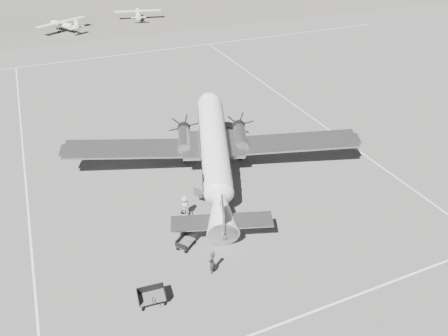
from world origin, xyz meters
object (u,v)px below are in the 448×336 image
(baggage_cart_far, at_px, (152,297))
(ground_crew, at_px, (212,262))
(dc3_airliner, at_px, (215,153))
(passenger, at_px, (185,206))
(light_plane_left, at_px, (64,26))
(baggage_cart_near, at_px, (186,242))
(light_plane_right, at_px, (138,15))
(ramp_agent, at_px, (185,217))

(baggage_cart_far, xyz_separation_m, ground_crew, (4.31, 0.89, 0.38))
(dc3_airliner, xyz_separation_m, passenger, (-4.13, -3.99, -1.62))
(dc3_airliner, height_order, light_plane_left, dc3_airliner)
(baggage_cart_far, relative_size, passenger, 0.96)
(baggage_cart_near, height_order, baggage_cart_far, baggage_cart_far)
(passenger, bearing_deg, dc3_airliner, -52.34)
(ground_crew, bearing_deg, light_plane_right, -142.56)
(light_plane_right, distance_m, ramp_agent, 66.36)
(light_plane_left, bearing_deg, baggage_cart_near, -119.49)
(dc3_airliner, height_order, baggage_cart_far, dc3_airliner)
(light_plane_right, relative_size, baggage_cart_near, 6.32)
(light_plane_left, relative_size, baggage_cart_far, 5.68)
(light_plane_right, bearing_deg, baggage_cart_far, -90.94)
(passenger, bearing_deg, ramp_agent, 154.92)
(light_plane_left, relative_size, ramp_agent, 5.01)
(dc3_airliner, relative_size, ramp_agent, 13.43)
(baggage_cart_near, relative_size, ground_crew, 0.83)
(light_plane_right, relative_size, passenger, 5.07)
(light_plane_left, xyz_separation_m, light_plane_right, (14.62, 3.83, -0.08))
(dc3_airliner, relative_size, ground_crew, 15.14)
(light_plane_left, xyz_separation_m, baggage_cart_near, (1.26, -63.27, -0.62))
(baggage_cart_near, distance_m, passenger, 3.56)
(baggage_cart_far, distance_m, passenger, 8.63)
(baggage_cart_near, bearing_deg, light_plane_left, 51.87)
(dc3_airliner, xyz_separation_m, baggage_cart_near, (-5.26, -7.34, -2.12))
(dc3_airliner, relative_size, light_plane_left, 2.68)
(passenger, bearing_deg, baggage_cart_far, 140.94)
(light_plane_right, height_order, baggage_cart_near, light_plane_right)
(baggage_cart_far, xyz_separation_m, passenger, (4.65, 7.26, 0.41))
(baggage_cart_near, bearing_deg, ramp_agent, 32.05)
(light_plane_right, xyz_separation_m, ramp_agent, (-12.69, -65.14, 0.04))
(light_plane_right, distance_m, passenger, 64.92)
(dc3_airliner, height_order, light_plane_right, dc3_airliner)
(baggage_cart_far, relative_size, ramp_agent, 0.88)
(ramp_agent, bearing_deg, light_plane_left, 28.37)
(ground_crew, relative_size, ramp_agent, 0.89)
(dc3_airliner, distance_m, ground_crew, 11.40)
(baggage_cart_near, xyz_separation_m, ground_crew, (0.79, -3.02, 0.47))
(baggage_cart_far, distance_m, ground_crew, 4.42)
(light_plane_right, relative_size, ground_crew, 5.24)
(baggage_cart_far, height_order, ground_crew, ground_crew)
(baggage_cart_far, bearing_deg, ground_crew, 17.25)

